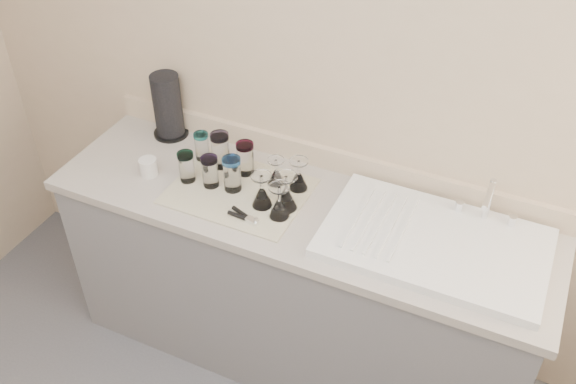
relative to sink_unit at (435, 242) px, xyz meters
The scene contains 18 objects.
room_envelope 1.47m from the sink_unit, 114.66° to the right, with size 3.54×3.50×2.52m.
counter_unit 0.72m from the sink_unit, behind, with size 2.06×0.62×0.90m.
sink_unit is the anchor object (origin of this frame).
dish_towel 0.81m from the sink_unit, behind, with size 0.55×0.42×0.01m, color beige.
tumbler_teal 1.07m from the sink_unit, behind, with size 0.06×0.06×0.13m.
tumbler_cyan 0.97m from the sink_unit, behind, with size 0.08×0.08×0.16m.
tumbler_purple 0.85m from the sink_unit, behind, with size 0.07×0.07×0.15m.
tumbler_magenta 1.04m from the sink_unit, behind, with size 0.07×0.07×0.14m.
tumbler_blue 0.93m from the sink_unit, behind, with size 0.07×0.07×0.14m.
tumbler_lavender 0.84m from the sink_unit, behind, with size 0.08×0.08×0.15m.
goblet_back_left 0.70m from the sink_unit, behind, with size 0.07×0.07×0.12m.
goblet_back_right 0.60m from the sink_unit, behind, with size 0.08×0.08×0.14m.
goblet_front_left 0.69m from the sink_unit, behind, with size 0.08×0.08×0.15m.
goblet_front_right 0.59m from the sink_unit, behind, with size 0.09×0.09×0.16m.
goblet_extra 0.60m from the sink_unit, behind, with size 0.08×0.08×0.14m.
can_opener 0.73m from the sink_unit, 166.62° to the right, with size 0.14×0.07×0.02m.
white_mug 1.21m from the sink_unit, behind, with size 0.11×0.10×0.08m.
paper_towel_roll 1.32m from the sink_unit, behind, with size 0.16×0.16×0.30m.
Camera 1 is at (0.79, -0.59, 2.55)m, focal length 40.00 mm.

